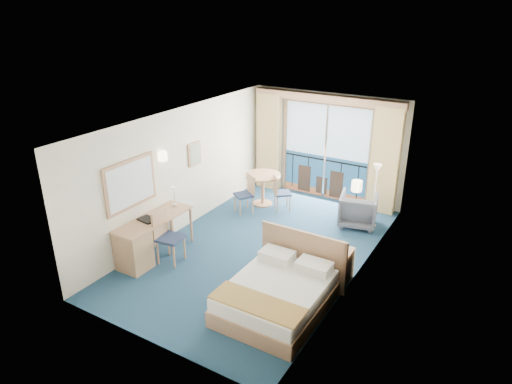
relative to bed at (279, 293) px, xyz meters
name	(u,v)px	position (x,y,z in m)	size (l,w,h in m)	color
floor	(261,249)	(-1.23, 1.55, -0.29)	(6.50, 6.50, 0.00)	navy
room_walls	(261,168)	(-1.23, 1.55, 1.49)	(4.04, 6.54, 2.72)	white
balcony_door	(325,155)	(-1.24, 4.77, 0.86)	(2.36, 0.03, 2.52)	navy
curtain_left	(269,142)	(-2.78, 4.62, 0.99)	(0.65, 0.22, 2.55)	tan
curtain_right	(385,161)	(0.32, 4.62, 0.99)	(0.65, 0.22, 2.55)	tan
pelmet	(327,98)	(-1.23, 4.65, 2.29)	(3.80, 0.25, 0.18)	tan
mirror	(130,184)	(-3.21, 0.05, 1.26)	(0.05, 1.25, 0.95)	tan
wall_print	(195,154)	(-3.21, 2.00, 1.31)	(0.04, 0.42, 0.52)	tan
sconce_left	(163,156)	(-3.17, 0.95, 1.56)	(0.18, 0.18, 0.18)	beige
sconce_right	(357,186)	(0.71, 1.40, 1.56)	(0.18, 0.18, 0.18)	beige
bed	(279,293)	(0.00, 0.00, 0.00)	(1.63, 1.94, 1.02)	tan
nightstand	(338,264)	(0.51, 1.33, 0.02)	(0.46, 0.44, 0.61)	tan
phone	(338,249)	(0.50, 1.29, 0.36)	(0.17, 0.13, 0.08)	beige
armchair	(358,210)	(0.09, 3.62, 0.09)	(0.80, 0.83, 0.75)	#464A55
floor_lamp	(376,180)	(0.39, 3.73, 0.84)	(0.20, 0.20, 1.48)	silver
desk	(138,245)	(-2.93, -0.18, 0.16)	(0.59, 1.72, 0.81)	tan
desk_chair	(166,233)	(-2.58, 0.23, 0.31)	(0.52, 0.51, 1.06)	#212D4D
folder	(147,219)	(-2.98, 0.16, 0.54)	(0.34, 0.26, 0.03)	black
desk_lamp	(174,192)	(-2.97, 0.96, 0.82)	(0.11, 0.11, 0.40)	silver
round_table	(263,182)	(-2.34, 3.53, 0.31)	(0.88, 0.88, 0.79)	tan
table_chair_a	(279,190)	(-1.83, 3.45, 0.22)	(0.54, 0.54, 0.89)	#212D4D
table_chair_b	(247,191)	(-2.44, 2.95, 0.24)	(0.56, 0.57, 0.93)	#212D4D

